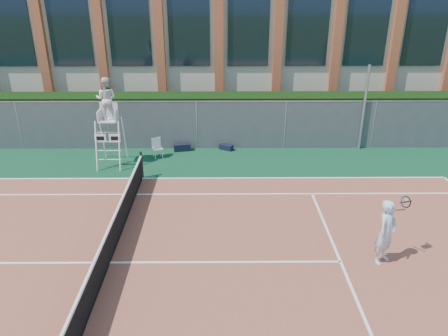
{
  "coord_description": "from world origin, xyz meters",
  "views": [
    {
      "loc": [
        3.09,
        -9.99,
        7.28
      ],
      "look_at": [
        3.19,
        3.0,
        1.56
      ],
      "focal_mm": 35.0,
      "sensor_mm": 36.0,
      "label": 1
    }
  ],
  "objects_px": {
    "steel_pole": "(364,108)",
    "umpire_chair": "(107,101)",
    "plastic_chair": "(157,146)",
    "tennis_player": "(386,232)"
  },
  "relations": [
    {
      "from": "steel_pole",
      "to": "umpire_chair",
      "type": "distance_m",
      "value": 11.06
    },
    {
      "from": "umpire_chair",
      "to": "plastic_chair",
      "type": "bearing_deg",
      "value": 21.77
    },
    {
      "from": "steel_pole",
      "to": "umpire_chair",
      "type": "relative_size",
      "value": 1.03
    },
    {
      "from": "steel_pole",
      "to": "tennis_player",
      "type": "relative_size",
      "value": 2.05
    },
    {
      "from": "plastic_chair",
      "to": "tennis_player",
      "type": "bearing_deg",
      "value": -46.87
    },
    {
      "from": "plastic_chair",
      "to": "tennis_player",
      "type": "relative_size",
      "value": 0.46
    },
    {
      "from": "steel_pole",
      "to": "tennis_player",
      "type": "distance_m",
      "value": 8.92
    },
    {
      "from": "umpire_chair",
      "to": "plastic_chair",
      "type": "distance_m",
      "value": 2.91
    },
    {
      "from": "umpire_chair",
      "to": "tennis_player",
      "type": "height_order",
      "value": "umpire_chair"
    },
    {
      "from": "steel_pole",
      "to": "umpire_chair",
      "type": "xyz_separation_m",
      "value": [
        -10.91,
        -1.65,
        0.79
      ]
    }
  ]
}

